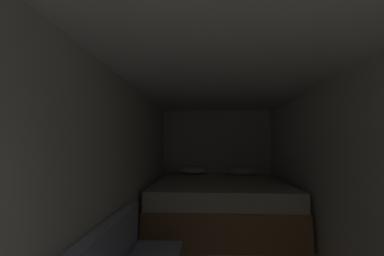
# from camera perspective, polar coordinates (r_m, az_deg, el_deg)

# --- Properties ---
(wall_back) EXTENTS (2.38, 0.05, 2.10)m
(wall_back) POSITION_cam_1_polar(r_m,az_deg,el_deg) (5.14, 5.88, -7.40)
(wall_back) COLOR silver
(wall_back) RESTS_ON ground
(wall_left) EXTENTS (0.05, 5.20, 2.10)m
(wall_left) POSITION_cam_1_polar(r_m,az_deg,el_deg) (2.69, -17.36, -10.69)
(wall_left) COLOR silver
(wall_left) RESTS_ON ground
(wall_right) EXTENTS (0.05, 5.20, 2.10)m
(wall_right) POSITION_cam_1_polar(r_m,az_deg,el_deg) (2.89, 32.85, -9.77)
(wall_right) COLOR silver
(wall_right) RESTS_ON ground
(ceiling_slab) EXTENTS (2.38, 5.20, 0.05)m
(ceiling_slab) POSITION_cam_1_polar(r_m,az_deg,el_deg) (2.62, 8.52, 12.73)
(ceiling_slab) COLOR white
(ceiling_slab) RESTS_ON wall_left
(bed) EXTENTS (2.16, 1.98, 0.91)m
(bed) POSITION_cam_1_polar(r_m,az_deg,el_deg) (4.20, 6.66, -17.48)
(bed) COLOR #9E7247
(bed) RESTS_ON ground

